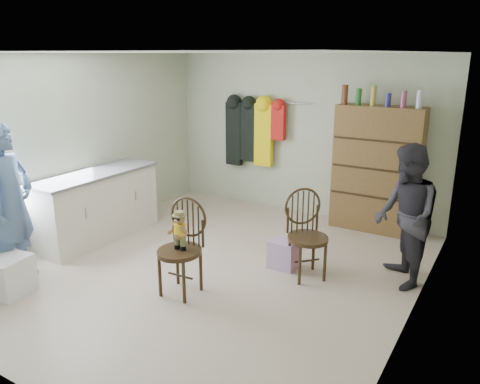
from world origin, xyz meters
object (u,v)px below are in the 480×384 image
Objects in this scene: counter at (97,205)px; dresser at (376,169)px; chair_front at (182,240)px; chair_far at (306,231)px.

counter is 3.96m from dresser.
chair_far is at bearing 44.51° from chair_front.
chair_front is 1.42m from chair_far.
chair_front is 0.50× the size of dresser.
chair_front is at bearing -17.55° from counter.
dresser is (3.20, 2.30, 0.44)m from counter.
dresser reaches higher than counter.
chair_far is (0.96, 1.05, -0.05)m from chair_front.
chair_far reaches higher than counter.
counter is 1.79× the size of chair_front.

